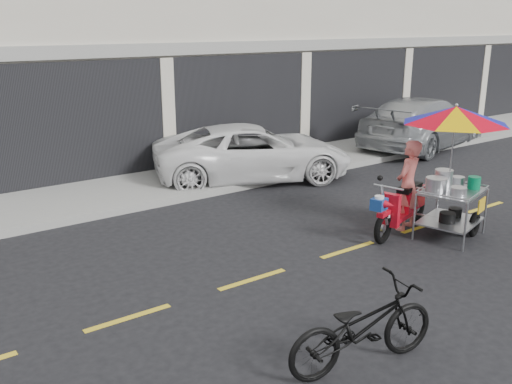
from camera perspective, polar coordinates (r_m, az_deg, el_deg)
ground at (r=9.90m, az=9.16°, el=-5.75°), size 90.00×90.00×0.00m
sidewalk at (r=14.08m, az=-6.72°, el=1.45°), size 45.00×3.00×0.15m
shophouse_block at (r=19.42m, az=-7.26°, el=17.98°), size 36.00×8.11×10.40m
centerline at (r=9.90m, az=9.16°, el=-5.72°), size 42.00×0.10×0.01m
white_pickup at (r=13.98m, az=-0.28°, el=3.99°), size 5.34×3.89×1.35m
silver_pickup at (r=18.38m, az=16.35°, el=6.69°), size 5.70×3.30×1.55m
near_bicycle at (r=6.59m, az=10.62°, el=-13.08°), size 1.97×0.96×0.99m
food_vendor_rig at (r=10.61m, az=17.65°, el=3.75°), size 2.75×2.28×2.41m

